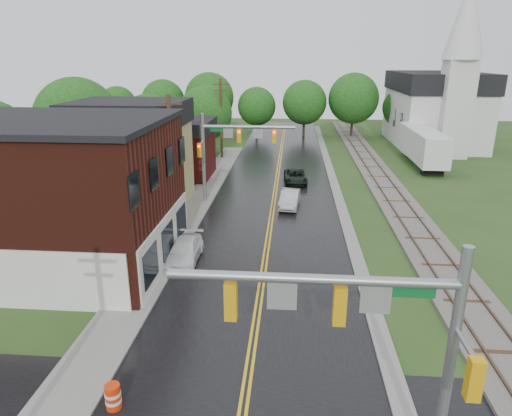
# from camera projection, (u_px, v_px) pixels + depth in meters

# --- Properties ---
(main_road) EXTENTS (10.00, 90.00, 0.02)m
(main_road) POSITION_uv_depth(u_px,v_px,m) (275.00, 193.00, 39.78)
(main_road) COLOR black
(main_road) RESTS_ON ground
(curb_right) EXTENTS (0.80, 70.00, 0.12)m
(curb_right) POSITION_uv_depth(u_px,v_px,m) (333.00, 180.00, 44.09)
(curb_right) COLOR gray
(curb_right) RESTS_ON ground
(sidewalk_left) EXTENTS (2.40, 50.00, 0.12)m
(sidewalk_left) POSITION_uv_depth(u_px,v_px,m) (193.00, 210.00, 35.53)
(sidewalk_left) COLOR gray
(sidewalk_left) RESTS_ON ground
(brick_building) EXTENTS (14.30, 10.30, 8.30)m
(brick_building) POSITION_uv_depth(u_px,v_px,m) (39.00, 194.00, 25.24)
(brick_building) COLOR #41160E
(brick_building) RESTS_ON ground
(yellow_house) EXTENTS (8.00, 7.00, 6.40)m
(yellow_house) POSITION_uv_depth(u_px,v_px,m) (134.00, 166.00, 35.83)
(yellow_house) COLOR tan
(yellow_house) RESTS_ON ground
(darkred_building) EXTENTS (7.00, 6.00, 4.40)m
(darkred_building) POSITION_uv_depth(u_px,v_px,m) (175.00, 155.00, 44.58)
(darkred_building) COLOR #3F0F0C
(darkred_building) RESTS_ON ground
(church) EXTENTS (10.40, 18.40, 20.00)m
(church) POSITION_uv_depth(u_px,v_px,m) (438.00, 101.00, 58.82)
(church) COLOR silver
(church) RESTS_ON ground
(railroad) EXTENTS (3.20, 80.00, 0.30)m
(railroad) POSITION_uv_depth(u_px,v_px,m) (381.00, 180.00, 43.70)
(railroad) COLOR #59544C
(railroad) RESTS_ON ground
(traffic_signal_near) EXTENTS (7.34, 0.30, 7.20)m
(traffic_signal_near) POSITION_uv_depth(u_px,v_px,m) (369.00, 325.00, 11.47)
(traffic_signal_near) COLOR gray
(traffic_signal_near) RESTS_ON ground
(traffic_signal_far) EXTENTS (7.34, 0.43, 7.20)m
(traffic_signal_far) POSITION_uv_depth(u_px,v_px,m) (230.00, 142.00, 35.63)
(traffic_signal_far) COLOR gray
(traffic_signal_far) RESTS_ON ground
(utility_pole_b) EXTENTS (1.80, 0.28, 9.00)m
(utility_pole_b) POSITION_uv_depth(u_px,v_px,m) (172.00, 158.00, 31.24)
(utility_pole_b) COLOR #382616
(utility_pole_b) RESTS_ON ground
(utility_pole_c) EXTENTS (1.80, 0.28, 9.00)m
(utility_pole_c) POSITION_uv_depth(u_px,v_px,m) (221.00, 117.00, 52.04)
(utility_pole_c) COLOR #382616
(utility_pole_c) RESTS_ON ground
(tree_left_b) EXTENTS (7.60, 7.60, 9.69)m
(tree_left_b) POSITION_uv_depth(u_px,v_px,m) (79.00, 122.00, 41.13)
(tree_left_b) COLOR black
(tree_left_b) RESTS_ON ground
(tree_left_c) EXTENTS (6.00, 6.00, 7.65)m
(tree_left_c) POSITION_uv_depth(u_px,v_px,m) (150.00, 124.00, 48.77)
(tree_left_c) COLOR black
(tree_left_c) RESTS_ON ground
(tree_left_e) EXTENTS (6.40, 6.40, 8.16)m
(tree_left_e) POSITION_uv_depth(u_px,v_px,m) (206.00, 114.00, 53.96)
(tree_left_e) COLOR black
(tree_left_e) RESTS_ON ground
(suv_dark) EXTENTS (2.32, 4.52, 1.22)m
(suv_dark) POSITION_uv_depth(u_px,v_px,m) (295.00, 177.00, 42.81)
(suv_dark) COLOR black
(suv_dark) RESTS_ON ground
(sedan_silver) EXTENTS (1.76, 4.14, 1.33)m
(sedan_silver) POSITION_uv_depth(u_px,v_px,m) (290.00, 199.00, 36.02)
(sedan_silver) COLOR #B0B1B5
(sedan_silver) RESTS_ON ground
(pickup_white) EXTENTS (1.74, 4.25, 1.23)m
(pickup_white) POSITION_uv_depth(u_px,v_px,m) (185.00, 251.00, 26.51)
(pickup_white) COLOR white
(pickup_white) RESTS_ON ground
(semi_trailer) EXTENTS (2.76, 12.27, 3.86)m
(semi_trailer) POSITION_uv_depth(u_px,v_px,m) (422.00, 144.00, 49.44)
(semi_trailer) COLOR black
(semi_trailer) RESTS_ON ground
(construction_barrel) EXTENTS (0.66, 0.66, 0.93)m
(construction_barrel) POSITION_uv_depth(u_px,v_px,m) (113.00, 397.00, 15.39)
(construction_barrel) COLOR red
(construction_barrel) RESTS_ON ground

